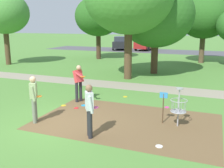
{
  "coord_description": "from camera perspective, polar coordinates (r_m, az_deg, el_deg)",
  "views": [
    {
      "loc": [
        5.22,
        -7.49,
        3.5
      ],
      "look_at": [
        1.19,
        2.62,
        1.0
      ],
      "focal_mm": 41.78,
      "sensor_mm": 36.0,
      "label": 1
    }
  ],
  "objects": [
    {
      "name": "dirt_tee_pad",
      "position": [
        9.71,
        3.26,
        -8.17
      ],
      "size": [
        6.55,
        4.19,
        0.01
      ],
      "primitive_type": "cube",
      "color": "brown",
      "rests_on": "ground"
    },
    {
      "name": "disc_golf_basket",
      "position": [
        9.33,
        14.02,
        -4.57
      ],
      "size": [
        0.98,
        0.58,
        1.39
      ],
      "color": "#9E9EA3",
      "rests_on": "ground"
    },
    {
      "name": "frisbee_scattered_b",
      "position": [
        11.58,
        -6.15,
        -4.68
      ],
      "size": [
        0.24,
        0.24,
        0.02
      ],
      "primitive_type": "cylinder",
      "color": "#1E93DB",
      "rests_on": "ground"
    },
    {
      "name": "parked_car_center_left",
      "position": [
        36.72,
        7.37,
        8.81
      ],
      "size": [
        2.37,
        4.39,
        1.84
      ],
      "color": "maroon",
      "rests_on": "ground"
    },
    {
      "name": "frisbee_far_right",
      "position": [
        12.89,
        2.92,
        -2.79
      ],
      "size": [
        0.2,
        0.2,
        0.02
      ],
      "primitive_type": "cylinder",
      "color": "gold",
      "rests_on": "ground"
    },
    {
      "name": "player_waiting_left",
      "position": [
        11.96,
        -7.33,
        0.69
      ],
      "size": [
        0.88,
        0.89,
        1.71
      ],
      "color": "#232328",
      "rests_on": "ground"
    },
    {
      "name": "player_foreground_watching",
      "position": [
        9.76,
        -16.74,
        -2.65
      ],
      "size": [
        0.45,
        0.49,
        1.71
      ],
      "color": "slate",
      "rests_on": "ground"
    },
    {
      "name": "tree_far_center",
      "position": [
        25.47,
        19.56,
        13.75
      ],
      "size": [
        4.66,
        4.66,
        6.18
      ],
      "color": "brown",
      "rests_on": "ground"
    },
    {
      "name": "tree_mid_center",
      "position": [
        24.89,
        -22.53,
        14.16
      ],
      "size": [
        4.22,
        4.22,
        6.27
      ],
      "color": "#4C3823",
      "rests_on": "ground"
    },
    {
      "name": "ground_plane",
      "position": [
        9.78,
        -12.38,
        -8.35
      ],
      "size": [
        160.0,
        160.0,
        0.0
      ],
      "primitive_type": "plane",
      "color": "#518438"
    },
    {
      "name": "frisbee_by_tee",
      "position": [
        7.96,
        10.28,
        -13.28
      ],
      "size": [
        0.22,
        0.22,
        0.02
      ],
      "primitive_type": "cylinder",
      "color": "white",
      "rests_on": "ground"
    },
    {
      "name": "frisbee_near_basket",
      "position": [
        11.26,
        -7.83,
        -5.25
      ],
      "size": [
        0.2,
        0.2,
        0.02
      ],
      "primitive_type": "cylinder",
      "color": "red",
      "rests_on": "ground"
    },
    {
      "name": "parking_lot_strip",
      "position": [
        35.27,
        13.25,
        6.91
      ],
      "size": [
        36.0,
        6.0,
        0.01
      ],
      "primitive_type": "cube",
      "color": "#4C4C51",
      "rests_on": "ground"
    },
    {
      "name": "player_throwing",
      "position": [
        8.15,
        -4.96,
        -5.21
      ],
      "size": [
        0.45,
        0.48,
        1.71
      ],
      "color": "#232328",
      "rests_on": "ground"
    },
    {
      "name": "tree_mid_left",
      "position": [
        19.04,
        9.59,
        14.62
      ],
      "size": [
        5.3,
        5.3,
        6.38
      ],
      "color": "#422D1E",
      "rests_on": "ground"
    },
    {
      "name": "frisbee_far_left",
      "position": [
        11.51,
        11.93,
        -5.0
      ],
      "size": [
        0.21,
        0.21,
        0.02
      ],
      "primitive_type": "cylinder",
      "color": "#E53D99",
      "rests_on": "ground"
    },
    {
      "name": "tree_near_left",
      "position": [
        26.94,
        -3.04,
        14.56
      ],
      "size": [
        4.66,
        4.66,
        6.27
      ],
      "color": "#422D1E",
      "rests_on": "ground"
    },
    {
      "name": "frisbee_mid_grass",
      "position": [
        11.69,
        -10.54,
        -4.65
      ],
      "size": [
        0.22,
        0.22,
        0.02
      ],
      "primitive_type": "cylinder",
      "color": "gold",
      "rests_on": "ground"
    },
    {
      "name": "gravel_path",
      "position": [
        15.35,
        1.28,
        -0.24
      ],
      "size": [
        40.0,
        1.75,
        0.0
      ],
      "primitive_type": "cube",
      "color": "gray",
      "rests_on": "ground"
    },
    {
      "name": "parked_car_leftmost",
      "position": [
        37.21,
        1.93,
        8.96
      ],
      "size": [
        2.69,
        4.49,
        1.84
      ],
      "color": "black",
      "rests_on": "ground"
    }
  ]
}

